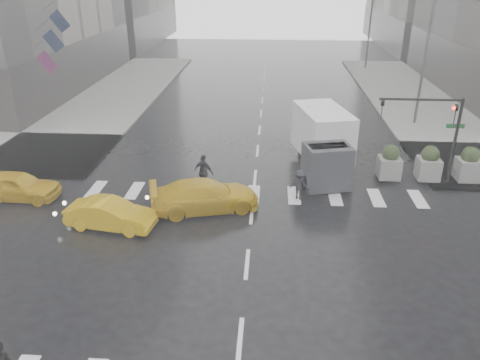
# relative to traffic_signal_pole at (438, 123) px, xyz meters

# --- Properties ---
(ground) EXTENTS (120.00, 120.00, 0.00)m
(ground) POSITION_rel_traffic_signal_pole_xyz_m (-9.01, -8.01, -3.22)
(ground) COLOR black
(ground) RESTS_ON ground
(road_markings) EXTENTS (18.00, 48.00, 0.01)m
(road_markings) POSITION_rel_traffic_signal_pole_xyz_m (-9.01, -8.01, -3.21)
(road_markings) COLOR silver
(road_markings) RESTS_ON ground
(traffic_signal_pole) EXTENTS (4.45, 0.42, 4.50)m
(traffic_signal_pole) POSITION_rel_traffic_signal_pole_xyz_m (0.00, 0.00, 0.00)
(traffic_signal_pole) COLOR black
(traffic_signal_pole) RESTS_ON ground
(street_lamp_near) EXTENTS (2.15, 0.22, 9.00)m
(street_lamp_near) POSITION_rel_traffic_signal_pole_xyz_m (1.86, 9.99, 1.73)
(street_lamp_near) COLOR #59595B
(street_lamp_near) RESTS_ON ground
(street_lamp_far) EXTENTS (2.15, 0.22, 9.00)m
(street_lamp_far) POSITION_rel_traffic_signal_pole_xyz_m (1.86, 29.99, 1.73)
(street_lamp_far) COLOR #59595B
(street_lamp_far) RESTS_ON ground
(planter_west) EXTENTS (1.10, 1.10, 1.80)m
(planter_west) POSITION_rel_traffic_signal_pole_xyz_m (-2.01, 0.19, -2.23)
(planter_west) COLOR slate
(planter_west) RESTS_ON ground
(planter_mid) EXTENTS (1.10, 1.10, 1.80)m
(planter_mid) POSITION_rel_traffic_signal_pole_xyz_m (-0.01, 0.19, -2.23)
(planter_mid) COLOR slate
(planter_mid) RESTS_ON ground
(planter_east) EXTENTS (1.10, 1.10, 1.80)m
(planter_east) POSITION_rel_traffic_signal_pole_xyz_m (1.99, 0.19, -2.23)
(planter_east) COLOR slate
(planter_east) RESTS_ON ground
(flag_cluster) EXTENTS (2.87, 3.06, 4.69)m
(flag_cluster) POSITION_rel_traffic_signal_pole_xyz_m (-24.09, 10.49, 2.42)
(flag_cluster) COLOR #59595B
(flag_cluster) RESTS_ON ground
(pedestrian_far_a) EXTENTS (1.25, 1.04, 1.84)m
(pedestrian_far_a) POSITION_rel_traffic_signal_pole_xyz_m (-11.53, -1.55, -2.30)
(pedestrian_far_a) COLOR black
(pedestrian_far_a) RESTS_ON ground
(pedestrian_far_b) EXTENTS (1.09, 0.85, 1.50)m
(pedestrian_far_b) POSITION_rel_traffic_signal_pole_xyz_m (-6.80, -2.36, -2.47)
(pedestrian_far_b) COLOR black
(pedestrian_far_b) RESTS_ON ground
(taxi_front) EXTENTS (4.08, 1.72, 1.38)m
(taxi_front) POSITION_rel_traffic_signal_pole_xyz_m (-20.35, -3.28, -2.53)
(taxi_front) COLOR #D5A40B
(taxi_front) RESTS_ON ground
(taxi_mid) EXTENTS (3.97, 1.88, 1.26)m
(taxi_mid) POSITION_rel_traffic_signal_pole_xyz_m (-14.99, -5.66, -2.59)
(taxi_mid) COLOR #D5A40B
(taxi_mid) RESTS_ON ground
(taxi_rear) EXTENTS (4.75, 3.12, 1.43)m
(taxi_rear) POSITION_rel_traffic_signal_pole_xyz_m (-11.17, -3.76, -2.50)
(taxi_rear) COLOR #D5A40B
(taxi_rear) RESTS_ON ground
(box_truck) EXTENTS (2.29, 6.11, 3.25)m
(box_truck) POSITION_rel_traffic_signal_pole_xyz_m (-5.40, 1.18, -1.48)
(box_truck) COLOR white
(box_truck) RESTS_ON ground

